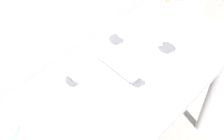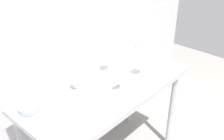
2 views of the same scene
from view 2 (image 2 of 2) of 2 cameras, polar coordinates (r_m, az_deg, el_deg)
back_wall at (r=2.23m, az=-10.75°, el=10.01°), size 3.80×0.04×2.60m
steel_counter at (r=2.13m, az=-1.14°, el=-5.80°), size 1.40×0.65×0.90m
wine_glass_near_right at (r=2.15m, az=6.35°, el=1.97°), size 0.10×0.10×0.19m
wine_glass_near_center at (r=1.94m, az=1.85°, el=-1.60°), size 0.09×0.09×0.17m
wine_glass_far_left at (r=1.96m, az=-7.31°, el=-1.51°), size 0.09×0.09×0.17m
wine_glass_far_right at (r=2.21m, az=-0.86°, el=2.49°), size 0.10×0.10×0.17m
open_notebook at (r=2.10m, az=-2.51°, el=-2.74°), size 0.40×0.28×0.01m
tasting_sheet_upper at (r=1.87m, az=-9.67°, el=-7.73°), size 0.23×0.29×0.00m
tasting_sheet_lower at (r=2.36m, az=2.05°, el=0.97°), size 0.27×0.28×0.00m
tasting_bowl at (r=1.88m, az=-17.46°, el=-7.74°), size 0.15×0.15×0.05m
decanter_funnel at (r=2.54m, az=5.18°, el=4.11°), size 0.12×0.12×0.13m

